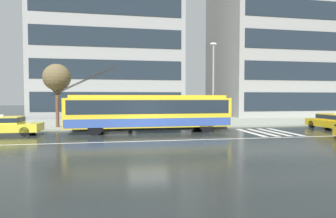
{
  "coord_description": "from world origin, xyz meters",
  "views": [
    {
      "loc": [
        -1.63,
        -16.84,
        2.54
      ],
      "look_at": [
        1.82,
        3.18,
        1.69
      ],
      "focal_mm": 28.75,
      "sensor_mm": 36.0,
      "label": 1
    }
  ],
  "objects_px": {
    "trolleybus": "(150,111)",
    "pedestrian_at_shelter": "(101,114)",
    "taxi_queued_behind_bus": "(3,125)",
    "street_lamp": "(213,77)",
    "taxi_cross_traffic": "(334,121)",
    "bus_shelter": "(116,105)",
    "pedestrian_approaching_curb": "(130,115)",
    "street_tree_bare": "(57,78)"
  },
  "relations": [
    {
      "from": "taxi_queued_behind_bus",
      "to": "taxi_cross_traffic",
      "type": "height_order",
      "value": "same"
    },
    {
      "from": "bus_shelter",
      "to": "pedestrian_at_shelter",
      "type": "relative_size",
      "value": 2.27
    },
    {
      "from": "taxi_queued_behind_bus",
      "to": "pedestrian_approaching_curb",
      "type": "relative_size",
      "value": 2.89
    },
    {
      "from": "bus_shelter",
      "to": "street_lamp",
      "type": "height_order",
      "value": "street_lamp"
    },
    {
      "from": "taxi_queued_behind_bus",
      "to": "bus_shelter",
      "type": "height_order",
      "value": "bus_shelter"
    },
    {
      "from": "taxi_cross_traffic",
      "to": "taxi_queued_behind_bus",
      "type": "bearing_deg",
      "value": 177.15
    },
    {
      "from": "bus_shelter",
      "to": "street_tree_bare",
      "type": "height_order",
      "value": "street_tree_bare"
    },
    {
      "from": "pedestrian_approaching_curb",
      "to": "street_lamp",
      "type": "relative_size",
      "value": 0.23
    },
    {
      "from": "taxi_queued_behind_bus",
      "to": "pedestrian_approaching_curb",
      "type": "distance_m",
      "value": 8.96
    },
    {
      "from": "taxi_queued_behind_bus",
      "to": "bus_shelter",
      "type": "bearing_deg",
      "value": 27.68
    },
    {
      "from": "taxi_queued_behind_bus",
      "to": "pedestrian_approaching_curb",
      "type": "height_order",
      "value": "pedestrian_approaching_curb"
    },
    {
      "from": "taxi_cross_traffic",
      "to": "street_lamp",
      "type": "xyz_separation_m",
      "value": [
        -8.71,
        3.58,
        3.62
      ]
    },
    {
      "from": "trolleybus",
      "to": "pedestrian_at_shelter",
      "type": "height_order",
      "value": "trolleybus"
    },
    {
      "from": "taxi_cross_traffic",
      "to": "pedestrian_at_shelter",
      "type": "bearing_deg",
      "value": 165.98
    },
    {
      "from": "trolleybus",
      "to": "street_lamp",
      "type": "distance_m",
      "value": 6.74
    },
    {
      "from": "taxi_queued_behind_bus",
      "to": "street_tree_bare",
      "type": "height_order",
      "value": "street_tree_bare"
    },
    {
      "from": "pedestrian_at_shelter",
      "to": "pedestrian_approaching_curb",
      "type": "bearing_deg",
      "value": -22.37
    },
    {
      "from": "pedestrian_approaching_curb",
      "to": "street_tree_bare",
      "type": "xyz_separation_m",
      "value": [
        -5.88,
        0.94,
        3.05
      ]
    },
    {
      "from": "taxi_cross_traffic",
      "to": "street_lamp",
      "type": "height_order",
      "value": "street_lamp"
    },
    {
      "from": "pedestrian_at_shelter",
      "to": "trolleybus",
      "type": "bearing_deg",
      "value": -40.01
    },
    {
      "from": "taxi_cross_traffic",
      "to": "bus_shelter",
      "type": "distance_m",
      "value": 17.81
    },
    {
      "from": "taxi_queued_behind_bus",
      "to": "street_lamp",
      "type": "height_order",
      "value": "street_lamp"
    },
    {
      "from": "taxi_queued_behind_bus",
      "to": "bus_shelter",
      "type": "relative_size",
      "value": 1.21
    },
    {
      "from": "taxi_cross_traffic",
      "to": "bus_shelter",
      "type": "height_order",
      "value": "bus_shelter"
    },
    {
      "from": "bus_shelter",
      "to": "street_tree_bare",
      "type": "bearing_deg",
      "value": -172.5
    },
    {
      "from": "pedestrian_approaching_curb",
      "to": "street_lamp",
      "type": "bearing_deg",
      "value": 0.13
    },
    {
      "from": "pedestrian_at_shelter",
      "to": "pedestrian_approaching_curb",
      "type": "xyz_separation_m",
      "value": [
        2.39,
        -0.98,
        -0.06
      ]
    },
    {
      "from": "trolleybus",
      "to": "taxi_queued_behind_bus",
      "type": "bearing_deg",
      "value": -179.02
    },
    {
      "from": "taxi_cross_traffic",
      "to": "street_lamp",
      "type": "distance_m",
      "value": 10.09
    },
    {
      "from": "taxi_cross_traffic",
      "to": "street_tree_bare",
      "type": "distance_m",
      "value": 22.41
    },
    {
      "from": "bus_shelter",
      "to": "pedestrian_at_shelter",
      "type": "height_order",
      "value": "bus_shelter"
    },
    {
      "from": "pedestrian_at_shelter",
      "to": "bus_shelter",
      "type": "bearing_deg",
      "value": 25.71
    },
    {
      "from": "taxi_queued_behind_bus",
      "to": "street_lamp",
      "type": "relative_size",
      "value": 0.65
    },
    {
      "from": "taxi_cross_traffic",
      "to": "street_tree_bare",
      "type": "xyz_separation_m",
      "value": [
        -21.69,
        4.5,
        3.43
      ]
    },
    {
      "from": "street_tree_bare",
      "to": "pedestrian_approaching_curb",
      "type": "bearing_deg",
      "value": -9.12
    },
    {
      "from": "taxi_cross_traffic",
      "to": "pedestrian_at_shelter",
      "type": "xyz_separation_m",
      "value": [
        -18.21,
        4.54,
        0.45
      ]
    },
    {
      "from": "pedestrian_approaching_curb",
      "to": "bus_shelter",
      "type": "bearing_deg",
      "value": 127.57
    },
    {
      "from": "bus_shelter",
      "to": "street_lamp",
      "type": "distance_m",
      "value": 8.77
    },
    {
      "from": "pedestrian_at_shelter",
      "to": "street_tree_bare",
      "type": "height_order",
      "value": "street_tree_bare"
    },
    {
      "from": "pedestrian_approaching_curb",
      "to": "pedestrian_at_shelter",
      "type": "bearing_deg",
      "value": 157.63
    },
    {
      "from": "trolleybus",
      "to": "taxi_queued_behind_bus",
      "type": "relative_size",
      "value": 2.77
    },
    {
      "from": "bus_shelter",
      "to": "pedestrian_at_shelter",
      "type": "xyz_separation_m",
      "value": [
        -1.19,
        -0.57,
        -0.79
      ]
    }
  ]
}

